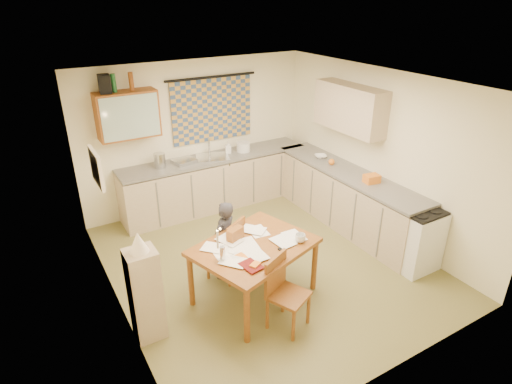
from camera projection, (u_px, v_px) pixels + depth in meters
floor at (266, 263)px, 6.04m from camera, size 4.00×4.50×0.02m
ceiling at (268, 82)px, 4.96m from camera, size 4.00×4.50×0.02m
wall_back at (196, 135)px, 7.26m from camera, size 4.00×0.02×2.50m
wall_front at (403, 271)px, 3.74m from camera, size 4.00×0.02×2.50m
wall_left at (107, 220)px, 4.58m from camera, size 0.02×4.50×2.50m
wall_right at (380, 154)px, 6.43m from camera, size 0.02×4.50×2.50m
window_blind at (212, 110)px, 7.20m from camera, size 1.45×0.03×1.05m
curtain_rod at (211, 77)px, 6.95m from camera, size 1.60×0.04×0.04m
wall_cabinet at (128, 115)px, 6.36m from camera, size 0.90×0.34×0.70m
wall_cabinet_glass at (131, 117)px, 6.22m from camera, size 0.84×0.02×0.64m
upper_cabinet_right at (350, 108)px, 6.52m from camera, size 0.34×1.30×0.70m
framed_print at (96, 168)px, 4.71m from camera, size 0.04×0.50×0.40m
print_canvas at (99, 168)px, 4.73m from camera, size 0.01×0.42×0.32m
counter_back at (216, 182)px, 7.45m from camera, size 3.30×0.62×0.92m
counter_right at (346, 198)px, 6.86m from camera, size 0.62×2.95×0.92m
stove at (415, 238)px, 5.78m from camera, size 0.56×0.56×0.88m
sink at (213, 159)px, 7.24m from camera, size 0.67×0.61×0.10m
tap at (209, 146)px, 7.32m from camera, size 0.04×0.04×0.28m
dish_rack at (184, 161)px, 6.98m from camera, size 0.40×0.36×0.06m
kettle at (160, 161)px, 6.75m from camera, size 0.20×0.20×0.24m
mixing_bowl at (243, 147)px, 7.47m from camera, size 0.25×0.25×0.16m
soap_bottle at (228, 147)px, 7.37m from camera, size 0.15×0.15×0.21m
bowl at (321, 156)px, 7.19m from camera, size 0.34×0.34×0.05m
orange_bag at (372, 179)px, 6.25m from camera, size 0.24×0.19×0.12m
fruit_orange at (332, 162)px, 6.89m from camera, size 0.10×0.10×0.10m
speaker at (104, 84)px, 6.03m from camera, size 0.18×0.22×0.26m
bottle_green at (114, 83)px, 6.09m from camera, size 0.09×0.09×0.26m
bottle_brown at (131, 81)px, 6.20m from camera, size 0.09×0.09×0.26m
dining_table at (254, 271)px, 5.21m from camera, size 1.61×1.39×0.75m
chair_far at (226, 259)px, 5.63m from camera, size 0.53×0.53×0.87m
chair_near at (287, 306)px, 4.79m from camera, size 0.52×0.52×0.87m
person at (225, 241)px, 5.52m from camera, size 0.62×0.60×1.09m
shelf_stand at (145, 295)px, 4.54m from camera, size 0.32×0.30×1.09m
lampshade at (138, 242)px, 4.26m from camera, size 0.20×0.20×0.22m
letter_rack at (235, 234)px, 5.12m from camera, size 0.24×0.18×0.16m
mug at (300, 238)px, 5.10m from camera, size 0.21×0.21×0.10m
magazine at (244, 269)px, 4.59m from camera, size 0.27×0.31×0.02m
book at (236, 262)px, 4.72m from camera, size 0.25×0.28×0.02m
orange_box at (255, 265)px, 4.64m from camera, size 0.14×0.13×0.04m
eyeglasses at (283, 248)px, 4.98m from camera, size 0.13×0.06×0.02m
candle_holder at (223, 253)px, 4.73m from camera, size 0.08×0.08×0.18m
candle at (218, 239)px, 4.61m from camera, size 0.03×0.03×0.22m
candle_flame at (220, 229)px, 4.58m from camera, size 0.02×0.02×0.02m
papers at (248, 246)px, 5.01m from camera, size 1.24×0.85×0.02m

